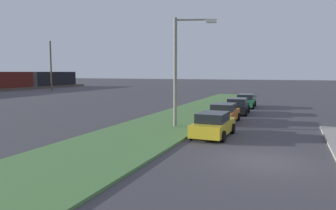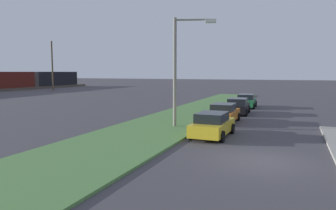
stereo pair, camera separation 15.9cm
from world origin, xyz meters
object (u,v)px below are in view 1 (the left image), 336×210
object	(u,v)px
streetlight	(180,64)
distant_utility_pole	(51,66)
parked_car_green	(246,101)
parked_car_orange	(224,113)
parked_car_yellow	(213,125)
parked_car_black	(237,106)

from	to	relation	value
streetlight	distant_utility_pole	size ratio (longest dim) A/B	0.75
parked_car_green	distant_utility_pole	size ratio (longest dim) A/B	0.44
parked_car_green	distant_utility_pole	world-z (taller)	distant_utility_pole
distant_utility_pole	parked_car_orange	bearing A→B (deg)	-124.19
parked_car_yellow	parked_car_green	size ratio (longest dim) A/B	1.00
parked_car_green	streetlight	size ratio (longest dim) A/B	0.58
streetlight	parked_car_green	bearing A→B (deg)	-9.63
parked_car_orange	streetlight	bearing A→B (deg)	145.57
parked_car_yellow	parked_car_orange	size ratio (longest dim) A/B	1.01
parked_car_green	distant_utility_pole	distance (m)	43.89
parked_car_black	parked_car_green	bearing A→B (deg)	-2.25
parked_car_yellow	streetlight	bearing A→B (deg)	54.47
parked_car_green	parked_car_black	bearing A→B (deg)	178.46
parked_car_green	parked_car_orange	bearing A→B (deg)	177.44
parked_car_orange	parked_car_green	bearing A→B (deg)	-1.09
parked_car_yellow	parked_car_black	distance (m)	11.00
parked_car_yellow	distant_utility_pole	world-z (taller)	distant_utility_pole
parked_car_black	streetlight	xyz separation A→B (m)	(-8.87, 2.52, 3.67)
parked_car_yellow	parked_car_green	xyz separation A→B (m)	(16.82, 0.34, 0.00)
parked_car_black	distant_utility_pole	bearing A→B (deg)	58.93
streetlight	distant_utility_pole	bearing A→B (deg)	50.91
streetlight	distant_utility_pole	xyz separation A→B (m)	(30.92, 38.06, 0.61)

